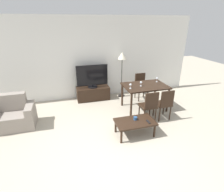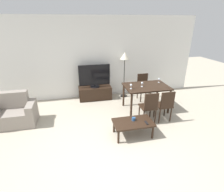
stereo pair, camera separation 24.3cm
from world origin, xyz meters
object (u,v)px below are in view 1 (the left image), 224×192
(armchair, at_px, (13,116))
(floor_lamp, at_px, (122,59))
(dining_table, at_px, (145,88))
(dining_chair_far, at_px, (141,85))
(dining_chair_near_right, at_px, (164,103))
(remote_primary, at_px, (148,122))
(tv, at_px, (92,76))
(cup_white_near, at_px, (135,118))
(wine_glass_left, at_px, (130,85))
(dining_chair_near, at_px, (149,105))
(wine_glass_right, at_px, (141,83))
(wine_glass_center, at_px, (157,79))
(coffee_table, at_px, (135,123))
(tv_stand, at_px, (93,93))

(armchair, height_order, floor_lamp, floor_lamp)
(armchair, bearing_deg, dining_table, 0.28)
(dining_chair_far, height_order, dining_chair_near_right, same)
(dining_chair_far, height_order, floor_lamp, floor_lamp)
(dining_chair_near_right, xyz_separation_m, remote_primary, (-0.75, -0.57, -0.12))
(tv, bearing_deg, dining_chair_near_right, -49.27)
(remote_primary, distance_m, cup_white_near, 0.31)
(dining_chair_near_right, distance_m, wine_glass_left, 1.04)
(dining_chair_near, bearing_deg, dining_chair_far, 73.32)
(dining_chair_far, bearing_deg, dining_chair_near, -106.68)
(wine_glass_right, bearing_deg, armchair, 179.76)
(floor_lamp, relative_size, wine_glass_center, 10.80)
(armchair, bearing_deg, wine_glass_left, -2.00)
(coffee_table, height_order, wine_glass_right, wine_glass_right)
(armchair, height_order, remote_primary, armchair)
(tv_stand, distance_m, wine_glass_center, 2.19)
(tv_stand, height_order, wine_glass_right, wine_glass_right)
(armchair, xyz_separation_m, floor_lamp, (3.29, 1.14, 1.05))
(wine_glass_right, bearing_deg, tv, 136.72)
(tv_stand, xyz_separation_m, dining_chair_near, (1.16, -1.87, 0.28))
(dining_table, relative_size, floor_lamp, 0.81)
(dining_chair_near, height_order, dining_chair_near_right, same)
(wine_glass_center, bearing_deg, armchair, -177.15)
(dining_table, bearing_deg, wine_glass_right, -168.49)
(floor_lamp, height_order, wine_glass_center, floor_lamp)
(remote_primary, relative_size, wine_glass_left, 1.03)
(tv_stand, bearing_deg, armchair, -153.12)
(dining_chair_near, bearing_deg, dining_chair_near_right, 0.00)
(dining_chair_near_right, xyz_separation_m, wine_glass_right, (-0.38, 0.71, 0.37))
(dining_chair_far, bearing_deg, cup_white_near, -118.07)
(dining_chair_near, xyz_separation_m, dining_chair_far, (0.45, 1.49, 0.00))
(remote_primary, xyz_separation_m, wine_glass_left, (0.00, 1.19, 0.49))
(armchair, height_order, dining_chair_near, dining_chair_near)
(tv, height_order, dining_chair_near, tv)
(coffee_table, distance_m, cup_white_near, 0.11)
(armchair, xyz_separation_m, wine_glass_left, (3.12, -0.11, 0.57))
(armchair, relative_size, cup_white_near, 11.83)
(cup_white_near, relative_size, wine_glass_center, 0.60)
(armchair, bearing_deg, dining_chair_near_right, -10.67)
(tv_stand, bearing_deg, wine_glass_left, -55.40)
(dining_chair_near, distance_m, wine_glass_left, 0.78)
(dining_chair_near, distance_m, floor_lamp, 2.05)
(remote_primary, bearing_deg, tv_stand, 109.43)
(tv, xyz_separation_m, floor_lamp, (1.03, -0.00, 0.52))
(dining_table, xyz_separation_m, floor_lamp, (-0.35, 1.12, 0.67))
(floor_lamp, bearing_deg, wine_glass_center, -48.02)
(armchair, height_order, coffee_table, armchair)
(armchair, distance_m, tv_stand, 2.53)
(remote_primary, height_order, wine_glass_center, wine_glass_center)
(dining_chair_near, distance_m, wine_glass_right, 0.81)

